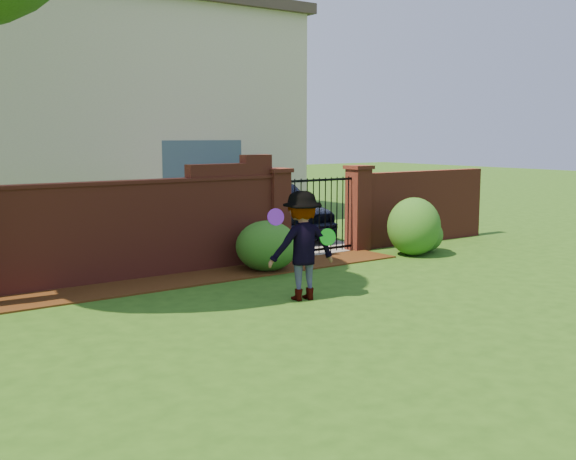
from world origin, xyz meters
TOP-DOWN VIEW (x-y plane):
  - ground at (0.00, 0.00)m, footprint 80.00×80.00m
  - mulch_bed at (-0.95, 3.34)m, footprint 11.10×1.08m
  - brick_wall at (-2.01, 4.00)m, footprint 8.70×0.31m
  - brick_wall_return at (6.60, 4.00)m, footprint 4.00×0.25m
  - pillar_left at (2.40, 4.00)m, footprint 0.50×0.50m
  - pillar_right at (4.60, 4.00)m, footprint 0.50×0.50m
  - iron_gate at (3.50, 4.00)m, footprint 1.78×0.03m
  - driveway at (3.50, 8.00)m, footprint 3.20×8.00m
  - house at (1.00, 12.00)m, footprint 12.40×6.40m
  - car at (4.26, 6.70)m, footprint 2.42×4.60m
  - shrub_left at (1.62, 3.22)m, footprint 1.16×1.16m
  - shrub_middle at (5.10, 2.79)m, footprint 1.13×1.13m
  - shrub_right at (5.59, 2.97)m, footprint 0.84×0.84m
  - man at (0.78, 1.00)m, footprint 1.20×0.83m
  - frisbee_purple at (0.34, 1.09)m, footprint 0.27×0.15m
  - frisbee_green at (1.12, 0.81)m, footprint 0.27×0.13m

SIDE VIEW (x-z plane):
  - ground at x=0.00m, z-range -0.01..0.00m
  - driveway at x=3.50m, z-range 0.00..0.01m
  - mulch_bed at x=-0.95m, z-range 0.00..0.03m
  - shrub_right at x=5.59m, z-range 0.00..0.75m
  - shrub_left at x=1.62m, z-range 0.00..0.95m
  - shrub_middle at x=5.10m, z-range 0.00..1.24m
  - car at x=4.26m, z-range 0.00..1.49m
  - man at x=0.78m, z-range 0.00..1.69m
  - brick_wall_return at x=6.60m, z-range 0.00..1.70m
  - iron_gate at x=3.50m, z-range 0.05..1.65m
  - brick_wall at x=-2.01m, z-range -0.15..2.01m
  - pillar_left at x=2.40m, z-range 0.02..1.90m
  - pillar_right at x=4.60m, z-range 0.02..1.90m
  - frisbee_green at x=1.12m, z-range 0.85..1.11m
  - frisbee_purple at x=0.34m, z-range 1.19..1.45m
  - house at x=1.00m, z-range 0.01..6.31m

